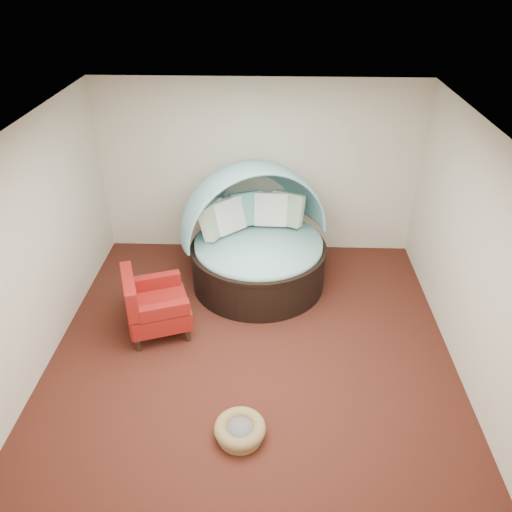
{
  "coord_description": "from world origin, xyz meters",
  "views": [
    {
      "loc": [
        0.22,
        -4.86,
        4.36
      ],
      "look_at": [
        0.03,
        0.6,
        0.97
      ],
      "focal_mm": 35.0,
      "sensor_mm": 36.0,
      "label": 1
    }
  ],
  "objects_px": {
    "red_armchair": "(153,305)",
    "side_table": "(151,293)",
    "pet_basket": "(240,430)",
    "canopy_daybed": "(256,230)"
  },
  "relations": [
    {
      "from": "pet_basket",
      "to": "side_table",
      "type": "relative_size",
      "value": 1.41
    },
    {
      "from": "canopy_daybed",
      "to": "side_table",
      "type": "relative_size",
      "value": 5.28
    },
    {
      "from": "red_armchair",
      "to": "side_table",
      "type": "xyz_separation_m",
      "value": [
        -0.14,
        0.45,
        -0.14
      ]
    },
    {
      "from": "canopy_daybed",
      "to": "side_table",
      "type": "height_order",
      "value": "canopy_daybed"
    },
    {
      "from": "pet_basket",
      "to": "red_armchair",
      "type": "bearing_deg",
      "value": 126.72
    },
    {
      "from": "canopy_daybed",
      "to": "red_armchair",
      "type": "xyz_separation_m",
      "value": [
        -1.29,
        -1.29,
        -0.42
      ]
    },
    {
      "from": "canopy_daybed",
      "to": "pet_basket",
      "type": "height_order",
      "value": "canopy_daybed"
    },
    {
      "from": "canopy_daybed",
      "to": "side_table",
      "type": "xyz_separation_m",
      "value": [
        -1.43,
        -0.84,
        -0.56
      ]
    },
    {
      "from": "pet_basket",
      "to": "side_table",
      "type": "xyz_separation_m",
      "value": [
        -1.37,
        2.1,
        0.18
      ]
    },
    {
      "from": "canopy_daybed",
      "to": "red_armchair",
      "type": "height_order",
      "value": "canopy_daybed"
    }
  ]
}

